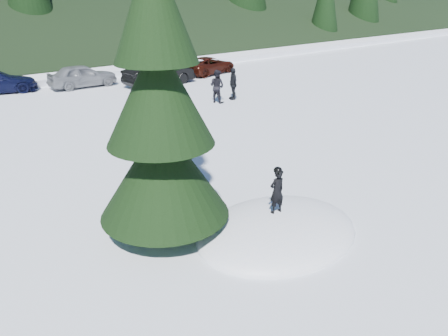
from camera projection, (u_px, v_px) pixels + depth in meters
ground at (277, 233)px, 11.18m from camera, size 200.00×200.00×0.00m
snow_mound at (277, 233)px, 11.18m from camera, size 4.48×3.52×0.96m
spruce_tall at (159, 106)px, 9.94m from camera, size 3.20×3.20×8.60m
spruce_short at (167, 134)px, 11.99m from camera, size 2.20×2.20×5.37m
child_skier at (277, 191)px, 10.98m from camera, size 0.46×0.33×1.18m
adult_0 at (217, 86)px, 23.63m from camera, size 0.91×1.03×1.77m
adult_1 at (233, 84)px, 24.30m from camera, size 0.80×1.11×1.75m
car_4 at (82, 76)px, 27.42m from camera, size 4.25×1.83×1.43m
car_5 at (159, 73)px, 27.94m from camera, size 4.80×2.01×1.54m
car_6 at (209, 65)px, 31.75m from camera, size 4.72×2.94×1.22m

